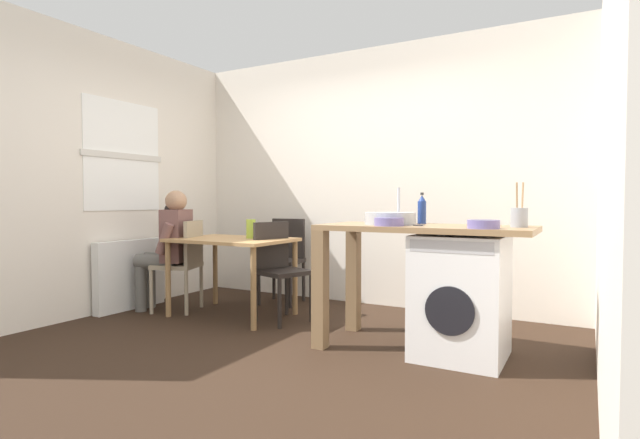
# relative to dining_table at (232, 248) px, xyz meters

# --- Properties ---
(ground_plane) EXTENTS (5.46, 5.46, 0.00)m
(ground_plane) POSITION_rel_dining_table_xyz_m (0.93, -0.58, -0.64)
(ground_plane) COLOR black
(wall_back) EXTENTS (4.60, 0.10, 2.70)m
(wall_back) POSITION_rel_dining_table_xyz_m (0.93, 1.17, 0.71)
(wall_back) COLOR silver
(wall_back) RESTS_ON ground_plane
(wall_window_side) EXTENTS (0.12, 3.80, 2.70)m
(wall_window_side) POSITION_rel_dining_table_xyz_m (-1.22, -0.57, 0.71)
(wall_window_side) COLOR silver
(wall_window_side) RESTS_ON ground_plane
(wall_counter_side) EXTENTS (0.10, 3.80, 2.70)m
(wall_counter_side) POSITION_rel_dining_table_xyz_m (3.08, -0.58, 0.71)
(wall_counter_side) COLOR silver
(wall_counter_side) RESTS_ON ground_plane
(radiator) EXTENTS (0.10, 0.80, 0.70)m
(radiator) POSITION_rel_dining_table_xyz_m (-1.09, -0.28, -0.29)
(radiator) COLOR white
(radiator) RESTS_ON ground_plane
(dining_table) EXTENTS (1.10, 0.76, 0.74)m
(dining_table) POSITION_rel_dining_table_xyz_m (0.00, 0.00, 0.00)
(dining_table) COLOR tan
(dining_table) RESTS_ON ground_plane
(chair_person_seat) EXTENTS (0.51, 0.51, 0.90)m
(chair_person_seat) POSITION_rel_dining_table_xyz_m (-0.55, -0.07, -0.14)
(chair_person_seat) COLOR gray
(chair_person_seat) RESTS_ON ground_plane
(chair_opposite) EXTENTS (0.51, 0.51, 0.90)m
(chair_opposite) POSITION_rel_dining_table_xyz_m (0.48, 0.07, -0.14)
(chair_opposite) COLOR black
(chair_opposite) RESTS_ON ground_plane
(chair_spare_by_wall) EXTENTS (0.45, 0.45, 0.90)m
(chair_spare_by_wall) POSITION_rel_dining_table_xyz_m (0.09, 0.77, -0.14)
(chair_spare_by_wall) COLOR black
(chair_spare_by_wall) RESTS_ON ground_plane
(seated_person) EXTENTS (0.57, 0.54, 1.20)m
(seated_person) POSITION_rel_dining_table_xyz_m (-0.70, -0.13, 0.03)
(seated_person) COLOR #595651
(seated_person) RESTS_ON ground_plane
(kitchen_counter) EXTENTS (1.50, 0.68, 0.92)m
(kitchen_counter) POSITION_rel_dining_table_xyz_m (1.72, -0.19, 0.12)
(kitchen_counter) COLOR olive
(kitchen_counter) RESTS_ON ground_plane
(washing_machine) EXTENTS (0.60, 0.61, 0.86)m
(washing_machine) POSITION_rel_dining_table_xyz_m (2.19, -0.20, -0.21)
(washing_machine) COLOR white
(washing_machine) RESTS_ON ground_plane
(sink_basin) EXTENTS (0.38, 0.38, 0.09)m
(sink_basin) POSITION_rel_dining_table_xyz_m (1.67, -0.19, 0.32)
(sink_basin) COLOR #9EA0A5
(sink_basin) RESTS_ON kitchen_counter
(tap) EXTENTS (0.02, 0.02, 0.28)m
(tap) POSITION_rel_dining_table_xyz_m (1.67, -0.01, 0.42)
(tap) COLOR #B2B2B7
(tap) RESTS_ON kitchen_counter
(bottle_tall_green) EXTENTS (0.07, 0.07, 0.24)m
(bottle_tall_green) POSITION_rel_dining_table_xyz_m (1.84, 0.03, 0.39)
(bottle_tall_green) COLOR navy
(bottle_tall_green) RESTS_ON kitchen_counter
(mixing_bowl) EXTENTS (0.21, 0.21, 0.06)m
(mixing_bowl) POSITION_rel_dining_table_xyz_m (1.74, -0.39, 0.31)
(mixing_bowl) COLOR slate
(mixing_bowl) RESTS_ON kitchen_counter
(utensil_crock) EXTENTS (0.11, 0.11, 0.30)m
(utensil_crock) POSITION_rel_dining_table_xyz_m (2.56, -0.14, 0.35)
(utensil_crock) COLOR gray
(utensil_crock) RESTS_ON kitchen_counter
(colander) EXTENTS (0.20, 0.20, 0.06)m
(colander) POSITION_rel_dining_table_xyz_m (2.38, -0.41, 0.31)
(colander) COLOR slate
(colander) RESTS_ON kitchen_counter
(vase) EXTENTS (0.09, 0.09, 0.18)m
(vase) POSITION_rel_dining_table_xyz_m (0.15, 0.10, 0.19)
(vase) COLOR #A8C63D
(vase) RESTS_ON dining_table
(scissors) EXTENTS (0.15, 0.06, 0.01)m
(scissors) POSITION_rel_dining_table_xyz_m (1.88, -0.29, 0.28)
(scissors) COLOR #B2B2B7
(scissors) RESTS_ON kitchen_counter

